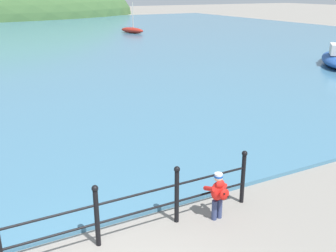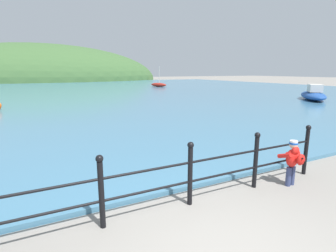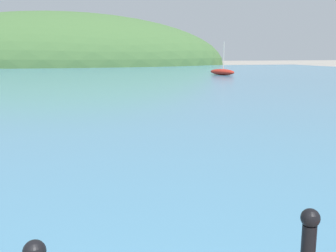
% 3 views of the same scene
% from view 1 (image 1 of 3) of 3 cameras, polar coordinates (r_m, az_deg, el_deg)
% --- Properties ---
extents(iron_railing, '(6.59, 0.12, 1.21)m').
position_cam_1_polar(iron_railing, '(7.19, -10.32, -12.45)').
color(iron_railing, black).
rests_on(iron_railing, ground).
extents(child_in_coat, '(0.39, 0.54, 1.00)m').
position_cam_1_polar(child_in_coat, '(7.90, 7.32, -9.48)').
color(child_in_coat, navy).
rests_on(child_in_coat, ground).
extents(boat_nearest_quay, '(1.92, 3.23, 3.04)m').
position_cam_1_polar(boat_nearest_quay, '(41.83, -5.22, 13.69)').
color(boat_nearest_quay, maroon).
rests_on(boat_nearest_quay, water).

